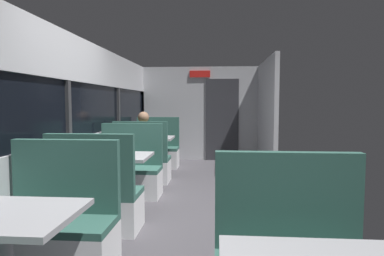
{
  "coord_description": "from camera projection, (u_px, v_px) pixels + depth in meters",
  "views": [
    {
      "loc": [
        0.43,
        -4.01,
        1.42
      ],
      "look_at": [
        -0.13,
        3.32,
        0.86
      ],
      "focal_mm": 31.0,
      "sensor_mm": 36.0,
      "label": 1
    }
  ],
  "objects": [
    {
      "name": "carriage_end_bulkhead",
      "position": [
        202.0,
        114.0,
        8.2
      ],
      "size": [
        2.9,
        0.11,
        2.3
      ],
      "color": "#B2B2B7",
      "rests_on": "ground_plane"
    },
    {
      "name": "bench_far_window_facing_end",
      "position": [
        143.0,
        164.0,
        5.91
      ],
      "size": [
        0.95,
        0.5,
        1.1
      ],
      "color": "silver",
      "rests_on": "ground_plane"
    },
    {
      "name": "carriage_aisle_panel_right",
      "position": [
        266.0,
        116.0,
        6.91
      ],
      "size": [
        0.08,
        2.4,
        2.3
      ],
      "primitive_type": "cube",
      "color": "#B2B2B7",
      "rests_on": "ground_plane"
    },
    {
      "name": "bench_mid_window_facing_entry",
      "position": [
        130.0,
        175.0,
        5.04
      ],
      "size": [
        0.95,
        0.5,
        1.1
      ],
      "color": "silver",
      "rests_on": "ground_plane"
    },
    {
      "name": "ground_plane",
      "position": [
        182.0,
        218.0,
        4.12
      ],
      "size": [
        3.3,
        9.2,
        0.02
      ],
      "primitive_type": "cube",
      "color": "#423F44"
    },
    {
      "name": "bench_far_window_facing_entry",
      "position": [
        157.0,
        152.0,
        7.3
      ],
      "size": [
        0.95,
        0.5,
        1.1
      ],
      "color": "silver",
      "rests_on": "ground_plane"
    },
    {
      "name": "dining_table_far_window",
      "position": [
        150.0,
        142.0,
        6.58
      ],
      "size": [
        0.9,
        0.7,
        0.74
      ],
      "color": "#9E9EA3",
      "rests_on": "ground_plane"
    },
    {
      "name": "bench_mid_window_facing_end",
      "position": [
        96.0,
        202.0,
        3.65
      ],
      "size": [
        0.95,
        0.5,
        1.1
      ],
      "color": "silver",
      "rests_on": "ground_plane"
    },
    {
      "name": "dining_table_near_window",
      "position": [
        4.0,
        228.0,
        2.07
      ],
      "size": [
        0.9,
        0.7,
        0.74
      ],
      "color": "#9E9EA3",
      "rests_on": "ground_plane"
    },
    {
      "name": "dining_table_mid_window",
      "position": [
        115.0,
        163.0,
        4.32
      ],
      "size": [
        0.9,
        0.7,
        0.74
      ],
      "color": "#9E9EA3",
      "rests_on": "ground_plane"
    },
    {
      "name": "carriage_window_panel_left",
      "position": [
        67.0,
        128.0,
        4.15
      ],
      "size": [
        0.09,
        8.48,
        2.3
      ],
      "color": "#B2B2B7",
      "rests_on": "ground_plane"
    },
    {
      "name": "seated_passenger",
      "position": [
        143.0,
        152.0,
        5.97
      ],
      "size": [
        0.47,
        0.55,
        1.26
      ],
      "color": "#26262D",
      "rests_on": "ground_plane"
    },
    {
      "name": "bench_near_window_facing_entry",
      "position": [
        59.0,
        233.0,
        2.78
      ],
      "size": [
        0.95,
        0.5,
        1.1
      ],
      "color": "silver",
      "rests_on": "ground_plane"
    }
  ]
}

